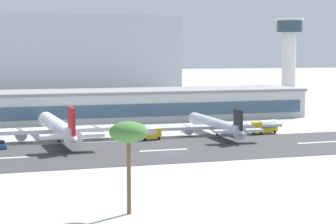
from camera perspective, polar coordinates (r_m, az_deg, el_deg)
name	(u,v)px	position (r m, az deg, el deg)	size (l,w,h in m)	color
ground_plane	(173,153)	(146.40, 0.46, -3.80)	(1400.00, 1400.00, 0.00)	#A8A8A3
runway_strip	(167,150)	(150.92, -0.11, -3.50)	(800.00, 36.04, 0.08)	#38383A
runway_centreline_dash_3	(2,158)	(144.16, -14.95, -4.09)	(12.00, 1.20, 0.01)	white
runway_centreline_dash_4	(164,150)	(150.69, -0.39, -3.50)	(12.00, 1.20, 0.01)	white
runway_centreline_dash_5	(318,142)	(168.15, 13.57, -2.71)	(12.00, 1.20, 0.01)	white
terminal_building	(106,105)	(218.89, -5.65, 0.64)	(142.98, 26.89, 10.42)	#B7BABC
control_tower	(289,52)	(276.59, 10.99, 5.44)	(11.93, 11.93, 38.42)	silver
distant_hotel_block	(63,57)	(323.86, -9.57, 4.99)	(120.14, 24.47, 42.46)	#A8B2BC
airliner_red_tail_gate_0	(59,129)	(167.42, -9.93, -1.53)	(44.64, 51.39, 10.72)	white
airliner_black_tail_gate_1	(217,126)	(177.33, 4.49, -1.26)	(38.97, 42.63, 8.89)	silver
service_box_truck_0	(150,134)	(167.83, -1.67, -1.99)	(6.35, 3.61, 3.25)	gold
service_baggage_tug_1	(1,145)	(157.69, -15.02, -2.93)	(2.64, 3.53, 2.20)	#23569E
service_fuel_truck_2	(265,127)	(183.03, 8.81, -1.35)	(8.88, 5.32, 3.95)	gold
palm_tree_0	(129,134)	(90.54, -3.62, -1.99)	(5.68, 5.68, 13.65)	brown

